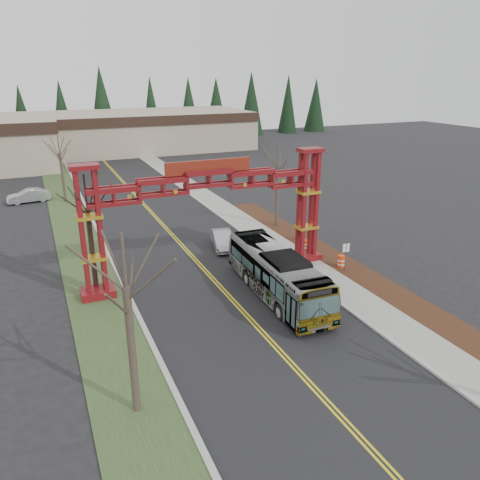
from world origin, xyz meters
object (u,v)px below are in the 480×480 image
gateway_arch (209,198)px  barrel_north (301,236)px  parked_car_far_a (28,196)px  barrel_south (341,262)px  barrel_mid (306,245)px  silver_sedan (222,240)px  bare_tree_right_far (278,167)px  retail_building_east (147,130)px  bare_tree_median_near (126,288)px  transit_bus (277,274)px  bare_tree_median_far (60,154)px  street_sign (346,252)px  bare_tree_median_mid (87,210)px

gateway_arch → barrel_north: (9.87, 3.81, -5.44)m
parked_car_far_a → barrel_south: size_ratio=4.44×
barrel_mid → barrel_north: 2.12m
silver_sedan → bare_tree_right_far: bare_tree_right_far is taller
gateway_arch → retail_building_east: 62.80m
silver_sedan → parked_car_far_a: 27.14m
silver_sedan → bare_tree_right_far: size_ratio=0.56×
parked_car_far_a → barrel_mid: size_ratio=4.94×
silver_sedan → bare_tree_median_near: bare_tree_median_near is taller
gateway_arch → bare_tree_median_near: 14.54m
gateway_arch → transit_bus: (2.98, -4.61, -4.39)m
retail_building_east → barrel_mid: size_ratio=40.45×
bare_tree_median_far → barrel_north: size_ratio=6.98×
bare_tree_median_far → silver_sedan: bearing=-62.5°
street_sign → barrel_south: street_sign is taller
barrel_south → barrel_north: (0.23, 6.30, 0.02)m
bare_tree_median_near → bare_tree_median_far: bearing=90.0°
gateway_arch → bare_tree_median_mid: gateway_arch is taller
retail_building_east → transit_bus: retail_building_east is taller
bare_tree_median_near → bare_tree_median_mid: bare_tree_median_near is taller
retail_building_east → barrel_mid: 60.24m
transit_bus → parked_car_far_a: 35.80m
bare_tree_median_mid → bare_tree_median_far: size_ratio=1.07×
gateway_arch → transit_bus: 7.03m
bare_tree_median_mid → street_sign: bearing=-13.4°
gateway_arch → bare_tree_median_far: 27.64m
silver_sedan → bare_tree_median_near: 21.27m
gateway_arch → bare_tree_median_mid: (-8.00, 0.80, -0.15)m
gateway_arch → barrel_north: bearing=21.1°
gateway_arch → street_sign: bearing=-19.6°
bare_tree_median_near → bare_tree_right_far: bare_tree_median_near is taller
street_sign → barrel_north: street_sign is taller
gateway_arch → parked_car_far_a: size_ratio=3.92×
transit_bus → bare_tree_median_mid: size_ratio=1.40×
parked_car_far_a → street_sign: street_sign is taller
retail_building_east → silver_sedan: retail_building_east is taller
barrel_mid → barrel_north: (0.66, 2.01, 0.07)m
barrel_north → gateway_arch: bearing=-158.9°
silver_sedan → bare_tree_right_far: bearing=38.5°
bare_tree_median_mid → barrel_north: bare_tree_median_mid is taller
gateway_arch → silver_sedan: 8.03m
parked_car_far_a → street_sign: size_ratio=2.00×
bare_tree_right_far → barrel_south: bearing=-91.9°
bare_tree_median_mid → bare_tree_right_far: size_ratio=1.03×
gateway_arch → bare_tree_median_near: bearing=-123.4°
barrel_mid → gateway_arch: bearing=-168.9°
bare_tree_median_near → barrel_south: bearing=28.7°
retail_building_east → street_sign: retail_building_east is taller
transit_bus → bare_tree_median_mid: bearing=156.3°
transit_bus → barrel_north: transit_bus is taller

